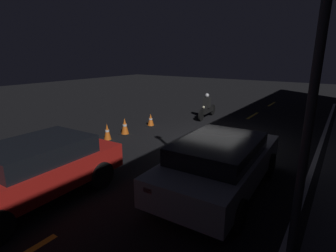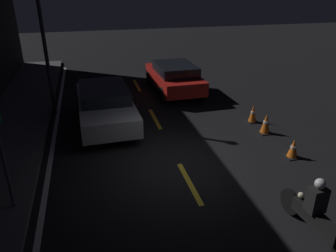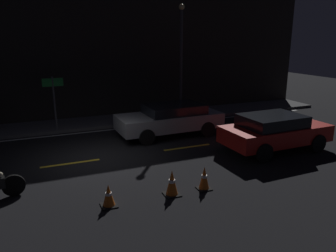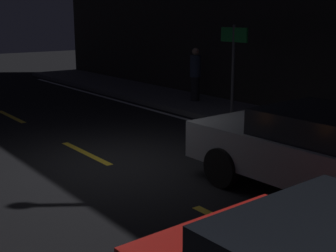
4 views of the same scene
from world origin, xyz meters
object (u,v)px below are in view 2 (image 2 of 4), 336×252
Objects in this scene: hatchback_silver at (105,104)px; traffic_cone_near at (293,149)px; taxi_red at (174,77)px; traffic_cone_mid at (266,124)px; motorcycle at (317,215)px; traffic_cone_far at (253,114)px; street_lamp at (43,31)px.

hatchback_silver reaches higher than traffic_cone_near.
hatchback_silver is at bearing 128.62° from taxi_red.
hatchback_silver is 5.82m from traffic_cone_mid.
motorcycle reaches higher than traffic_cone_mid.
hatchback_silver reaches higher than traffic_cone_far.
hatchback_silver is 5.54m from traffic_cone_far.
traffic_cone_near is 0.82× the size of traffic_cone_mid.
hatchback_silver is at bearing 77.19° from traffic_cone_far.
hatchback_silver is 1.11× the size of taxi_red.
motorcycle is 3.26× the size of traffic_cone_far.
taxi_red is at bearing 20.84° from traffic_cone_mid.
traffic_cone_mid reaches higher than traffic_cone_near.
traffic_cone_mid is 1.06× the size of traffic_cone_far.
traffic_cone_near is 0.10× the size of street_lamp.
hatchback_silver is 6.37× the size of traffic_cone_mid.
street_lamp is (8.47, 5.73, 2.68)m from motorcycle.
taxi_red is 6.08× the size of traffic_cone_far.
motorcycle is at bearing 26.29° from hatchback_silver.
motorcycle is 3.75× the size of traffic_cone_near.
taxi_red reaches higher than motorcycle.
street_lamp is (2.62, 7.33, 2.90)m from traffic_cone_far.
hatchback_silver is 8.02m from motorcycle.
hatchback_silver is 0.81× the size of street_lamp.
traffic_cone_mid is at bearing -116.35° from street_lamp.
traffic_cone_mid is (1.75, -0.05, 0.06)m from traffic_cone_near.
motorcycle is (-9.97, -0.37, -0.22)m from taxi_red.
motorcycle is 3.09× the size of traffic_cone_mid.
traffic_cone_far is (-1.22, -5.38, -0.42)m from hatchback_silver.
taxi_red is at bearing -74.37° from street_lamp.
traffic_cone_mid is at bearing -1.75° from traffic_cone_near.
hatchback_silver and motorcycle have the same top height.
traffic_cone_mid is at bearing -160.86° from taxi_red.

